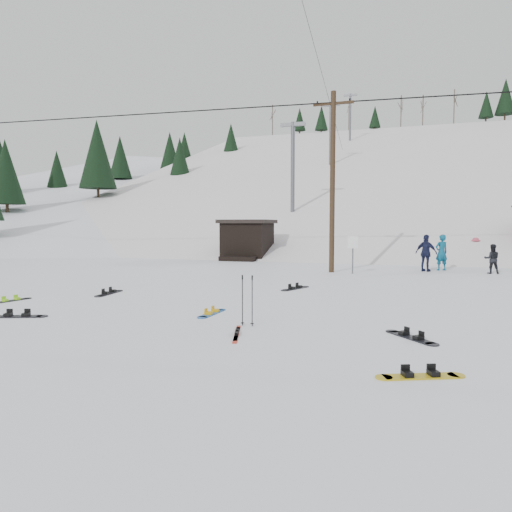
% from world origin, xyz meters
% --- Properties ---
extents(ground, '(200.00, 200.00, 0.00)m').
position_xyz_m(ground, '(0.00, 0.00, 0.00)').
color(ground, white).
rests_on(ground, ground).
extents(ski_slope, '(60.00, 85.24, 65.97)m').
position_xyz_m(ski_slope, '(0.00, 55.00, -12.00)').
color(ski_slope, white).
rests_on(ski_slope, ground).
extents(ridge_left, '(47.54, 95.03, 58.38)m').
position_xyz_m(ridge_left, '(-36.00, 48.00, -11.00)').
color(ridge_left, white).
rests_on(ridge_left, ground).
extents(treeline_left, '(20.00, 64.00, 10.00)m').
position_xyz_m(treeline_left, '(-34.00, 40.00, 0.00)').
color(treeline_left, black).
rests_on(treeline_left, ground).
extents(treeline_crest, '(50.00, 6.00, 10.00)m').
position_xyz_m(treeline_crest, '(0.00, 86.00, 0.00)').
color(treeline_crest, black).
rests_on(treeline_crest, ski_slope).
extents(utility_pole, '(2.00, 0.26, 9.00)m').
position_xyz_m(utility_pole, '(2.00, 14.00, 4.68)').
color(utility_pole, '#3A2819').
rests_on(utility_pole, ground).
extents(trail_sign, '(0.50, 0.09, 1.85)m').
position_xyz_m(trail_sign, '(3.10, 13.58, 1.27)').
color(trail_sign, '#595B60').
rests_on(trail_sign, ground).
extents(lift_hut, '(3.40, 4.10, 2.75)m').
position_xyz_m(lift_hut, '(-5.00, 20.94, 1.36)').
color(lift_hut, black).
rests_on(lift_hut, ground).
extents(lift_tower_near, '(2.20, 0.36, 8.00)m').
position_xyz_m(lift_tower_near, '(-4.00, 30.00, 7.86)').
color(lift_tower_near, '#595B60').
rests_on(lift_tower_near, ski_slope).
extents(lift_tower_mid, '(2.20, 0.36, 8.00)m').
position_xyz_m(lift_tower_mid, '(-4.00, 50.00, 14.36)').
color(lift_tower_mid, '#595B60').
rests_on(lift_tower_mid, ski_slope).
extents(lift_tower_far, '(2.20, 0.36, 8.00)m').
position_xyz_m(lift_tower_far, '(-4.00, 70.00, 20.86)').
color(lift_tower_far, '#595B60').
rests_on(lift_tower_far, ski_slope).
extents(hero_snowboard, '(0.32, 1.40, 0.10)m').
position_xyz_m(hero_snowboard, '(0.64, 2.16, 0.03)').
color(hero_snowboard, '#1B59AF').
rests_on(hero_snowboard, ground).
extents(hero_skis, '(0.56, 1.53, 0.08)m').
position_xyz_m(hero_skis, '(2.10, 0.21, 0.02)').
color(hero_skis, '#AB2011').
rests_on(hero_skis, ground).
extents(ski_poles, '(0.34, 0.09, 1.22)m').
position_xyz_m(ski_poles, '(2.04, 1.10, 0.63)').
color(ski_poles, black).
rests_on(ski_poles, ground).
extents(board_scatter_a, '(1.49, 0.74, 0.11)m').
position_xyz_m(board_scatter_a, '(-4.04, 0.16, 0.03)').
color(board_scatter_a, black).
rests_on(board_scatter_a, ground).
extents(board_scatter_b, '(0.44, 1.60, 0.11)m').
position_xyz_m(board_scatter_b, '(-4.24, 4.31, 0.03)').
color(board_scatter_b, black).
rests_on(board_scatter_b, ground).
extents(board_scatter_c, '(0.49, 1.31, 0.09)m').
position_xyz_m(board_scatter_c, '(-6.24, 2.04, 0.02)').
color(board_scatter_c, black).
rests_on(board_scatter_c, ground).
extents(board_scatter_d, '(1.09, 1.17, 0.10)m').
position_xyz_m(board_scatter_d, '(5.76, 1.08, 0.03)').
color(board_scatter_d, black).
rests_on(board_scatter_d, ground).
extents(board_scatter_e, '(1.37, 0.75, 0.10)m').
position_xyz_m(board_scatter_e, '(5.88, -1.51, 0.03)').
color(board_scatter_e, gold).
rests_on(board_scatter_e, ground).
extents(board_scatter_f, '(0.79, 1.50, 0.11)m').
position_xyz_m(board_scatter_f, '(1.66, 7.56, 0.03)').
color(board_scatter_f, black).
rests_on(board_scatter_f, ground).
extents(skier_teal, '(0.83, 0.74, 1.89)m').
position_xyz_m(skier_teal, '(7.35, 16.70, 0.95)').
color(skier_teal, '#0A506D').
rests_on(skier_teal, ground).
extents(skier_dark, '(0.71, 0.55, 1.46)m').
position_xyz_m(skier_dark, '(9.60, 15.78, 0.73)').
color(skier_dark, black).
rests_on(skier_dark, ground).
extents(skier_pink, '(1.02, 0.59, 1.57)m').
position_xyz_m(skier_pink, '(9.82, 23.34, 0.78)').
color(skier_pink, '#BA4155').
rests_on(skier_pink, ground).
extents(skier_navy, '(1.21, 0.90, 1.91)m').
position_xyz_m(skier_navy, '(6.56, 15.84, 0.95)').
color(skier_navy, '#171B3B').
rests_on(skier_navy, ground).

